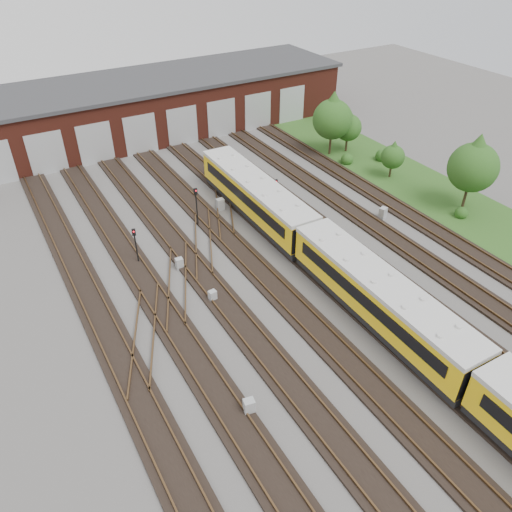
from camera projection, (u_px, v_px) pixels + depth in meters
ground at (349, 328)px, 33.12m from camera, size 120.00×120.00×0.00m
track_network at (341, 322)px, 33.41m from camera, size 30.40×70.00×0.33m
maintenance_shed at (138, 107)px, 59.42m from camera, size 51.00×12.50×6.35m
grass_verge at (438, 196)px, 47.98m from camera, size 8.00×55.00×0.05m
metro_train at (379, 298)px, 32.55m from camera, size 3.06×47.79×3.26m
signal_mast_0 at (196, 202)px, 42.38m from camera, size 0.28×0.26×3.60m
signal_mast_1 at (135, 241)px, 37.98m from camera, size 0.31×0.30×3.12m
signal_mast_2 at (276, 192)px, 44.19m from camera, size 0.29×0.28×3.37m
signal_mast_3 at (234, 184)px, 46.01m from camera, size 0.25×0.24×2.89m
relay_cabinet_0 at (213, 296)px, 35.16m from camera, size 0.57×0.49×0.87m
relay_cabinet_1 at (179, 264)px, 38.27m from camera, size 0.57×0.49×0.93m
relay_cabinet_2 at (249, 407)px, 27.35m from camera, size 0.68×0.61×1.00m
relay_cabinet_3 at (220, 204)px, 45.62m from camera, size 0.67×0.56×1.09m
relay_cabinet_4 at (383, 213)px, 44.37m from camera, size 0.76×0.69×1.06m
tree_0 at (333, 115)px, 53.43m from camera, size 4.27×4.27×7.08m
tree_1 at (349, 124)px, 54.95m from camera, size 2.95×2.95×4.89m
tree_2 at (475, 162)px, 43.42m from camera, size 4.37×4.37×7.25m
tree_3 at (393, 154)px, 49.89m from camera, size 2.39×2.39×3.95m
bush_0 at (462, 211)px, 44.50m from camera, size 1.16×1.16×1.16m
bush_1 at (347, 158)px, 53.70m from camera, size 1.30×1.30×1.30m
bush_2 at (382, 154)px, 54.33m from camera, size 1.43×1.43×1.43m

